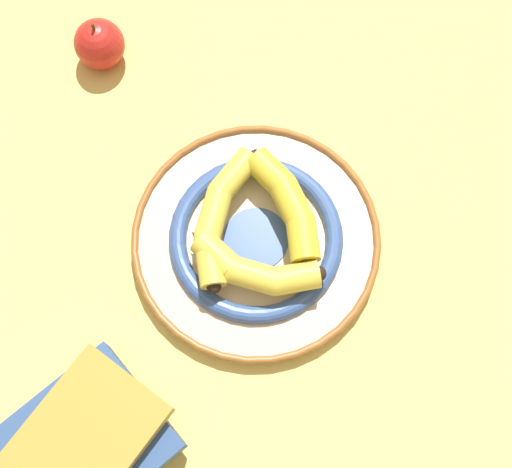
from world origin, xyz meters
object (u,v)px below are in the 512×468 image
(book_stack, at_px, (76,455))
(decorative_bowl, at_px, (256,239))
(banana_a, at_px, (220,213))
(banana_b, at_px, (252,269))
(banana_c, at_px, (289,207))
(apple, at_px, (99,44))

(book_stack, bearing_deg, decorative_bowl, -170.88)
(banana_a, distance_m, book_stack, 0.33)
(banana_a, bearing_deg, banana_b, 43.37)
(banana_c, relative_size, apple, 1.86)
(banana_a, xyz_separation_m, banana_b, (0.06, -0.06, 0.00))
(book_stack, height_order, apple, book_stack)
(book_stack, bearing_deg, banana_a, -162.17)
(decorative_bowl, bearing_deg, banana_b, -79.81)
(banana_c, xyz_separation_m, book_stack, (-0.16, -0.35, -0.00))
(apple, bearing_deg, banana_b, -41.54)
(banana_b, xyz_separation_m, apple, (-0.29, 0.26, -0.01))
(banana_b, height_order, apple, apple)
(banana_a, bearing_deg, apple, -131.82)
(apple, bearing_deg, book_stack, -73.16)
(banana_b, height_order, banana_c, banana_c)
(book_stack, bearing_deg, banana_b, -176.01)
(decorative_bowl, xyz_separation_m, book_stack, (-0.12, -0.31, 0.03))
(banana_a, distance_m, apple, 0.30)
(apple, bearing_deg, decorative_bowl, -36.56)
(banana_b, bearing_deg, decorative_bowl, 101.30)
(banana_c, distance_m, apple, 0.36)
(banana_a, height_order, banana_c, banana_c)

